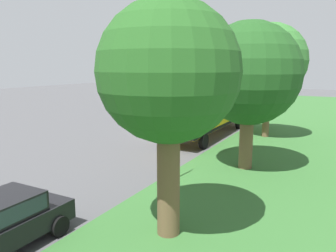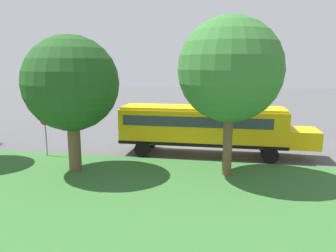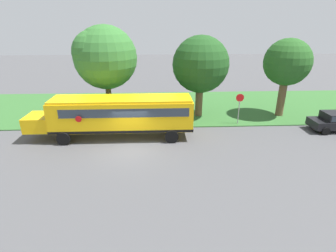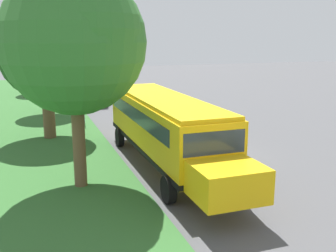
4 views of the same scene
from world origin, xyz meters
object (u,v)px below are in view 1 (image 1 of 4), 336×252
(oak_tree_beside_bus, at_px, (268,59))
(oak_tree_roadside_mid, at_px, (251,73))
(pickup_truck, at_px, (208,102))
(stop_sign, at_px, (176,143))
(oak_tree_far_end, at_px, (168,76))
(school_bus, at_px, (208,111))

(oak_tree_beside_bus, relative_size, oak_tree_roadside_mid, 1.12)
(pickup_truck, relative_size, stop_sign, 1.97)
(oak_tree_beside_bus, height_order, oak_tree_far_end, oak_tree_beside_bus)
(oak_tree_beside_bus, distance_m, oak_tree_far_end, 16.10)
(oak_tree_beside_bus, bearing_deg, oak_tree_roadside_mid, 96.18)
(oak_tree_roadside_mid, bearing_deg, pickup_truck, -63.52)
(pickup_truck, height_order, oak_tree_beside_bus, oak_tree_beside_bus)
(pickup_truck, height_order, stop_sign, stop_sign)
(stop_sign, bearing_deg, school_bus, -76.96)
(school_bus, xyz_separation_m, pickup_truck, (4.99, -12.78, -0.85))
(oak_tree_roadside_mid, bearing_deg, stop_sign, 51.47)
(school_bus, height_order, oak_tree_roadside_mid, oak_tree_roadside_mid)
(oak_tree_beside_bus, relative_size, stop_sign, 3.01)
(oak_tree_roadside_mid, height_order, stop_sign, oak_tree_roadside_mid)
(school_bus, relative_size, oak_tree_far_end, 1.74)
(stop_sign, bearing_deg, oak_tree_far_end, 113.56)
(pickup_truck, xyz_separation_m, oak_tree_beside_bus, (-8.88, 11.24, 4.62))
(school_bus, distance_m, oak_tree_far_end, 15.45)
(oak_tree_beside_bus, xyz_separation_m, stop_sign, (1.58, 11.52, -3.96))
(pickup_truck, distance_m, oak_tree_roadside_mid, 22.28)
(stop_sign, bearing_deg, pickup_truck, -72.22)
(oak_tree_far_end, xyz_separation_m, stop_sign, (1.98, -4.55, -3.20))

